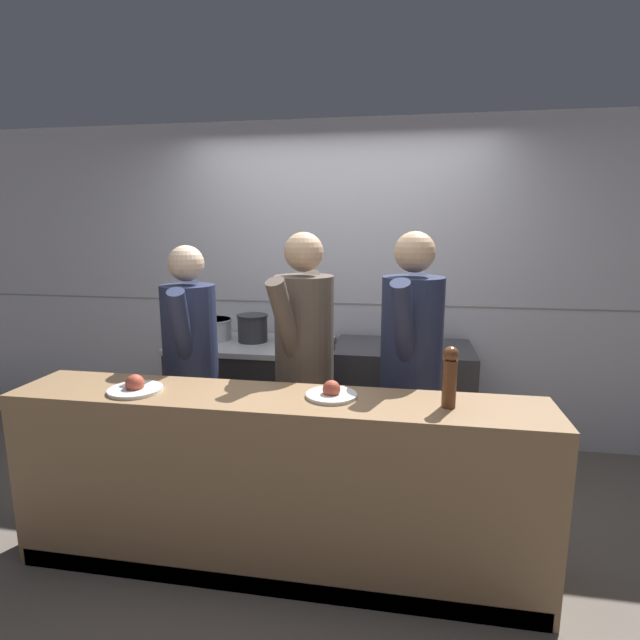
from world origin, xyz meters
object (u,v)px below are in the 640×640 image
(oven_range, at_px, (254,396))
(stock_pot, at_px, (212,328))
(chef_line, at_px, (411,366))
(chef_head_cook, at_px, (191,363))
(plated_dish_main, at_px, (135,387))
(pepper_mill, at_px, (450,376))
(braising_pot, at_px, (299,329))
(plated_dish_appetiser, at_px, (331,393))
(sauce_pot, at_px, (253,327))
(chef_sous, at_px, (304,361))

(oven_range, bearing_deg, stock_pot, 172.08)
(chef_line, bearing_deg, chef_head_cook, -167.25)
(plated_dish_main, height_order, chef_head_cook, chef_head_cook)
(plated_dish_main, distance_m, pepper_mill, 1.57)
(braising_pot, height_order, pepper_mill, pepper_mill)
(pepper_mill, bearing_deg, plated_dish_appetiser, 175.61)
(braising_pot, bearing_deg, stock_pot, 177.83)
(stock_pot, relative_size, sauce_pot, 1.33)
(plated_dish_appetiser, bearing_deg, plated_dish_main, -174.92)
(plated_dish_main, relative_size, chef_line, 0.16)
(braising_pot, xyz_separation_m, pepper_mill, (1.01, -1.40, 0.11))
(plated_dish_appetiser, relative_size, chef_head_cook, 0.15)
(braising_pot, height_order, plated_dish_main, braising_pot)
(stock_pot, xyz_separation_m, pepper_mill, (1.74, -1.42, 0.14))
(braising_pot, height_order, chef_head_cook, chef_head_cook)
(stock_pot, xyz_separation_m, chef_head_cook, (0.20, -0.84, -0.04))
(stock_pot, bearing_deg, sauce_pot, -2.17)
(chef_line, bearing_deg, chef_sous, -167.55)
(plated_dish_main, relative_size, plated_dish_appetiser, 1.07)
(oven_range, relative_size, sauce_pot, 4.95)
(chef_sous, bearing_deg, braising_pot, 120.65)
(sauce_pot, bearing_deg, plated_dish_appetiser, -58.64)
(stock_pot, distance_m, sauce_pot, 0.35)
(sauce_pot, distance_m, chef_sous, 1.01)
(braising_pot, distance_m, chef_sous, 0.84)
(oven_range, height_order, chef_line, chef_line)
(chef_sous, bearing_deg, pepper_mill, -19.61)
(plated_dish_main, height_order, pepper_mill, pepper_mill)
(braising_pot, bearing_deg, chef_head_cook, -122.72)
(sauce_pot, xyz_separation_m, chef_head_cook, (-0.15, -0.83, -0.07))
(sauce_pot, bearing_deg, pepper_mill, -45.35)
(sauce_pot, bearing_deg, chef_sous, -54.66)
(sauce_pot, xyz_separation_m, chef_line, (1.22, -0.83, -0.02))
(oven_range, xyz_separation_m, sauce_pot, (-0.01, 0.04, 0.55))
(oven_range, xyz_separation_m, plated_dish_main, (-0.18, -1.42, 0.53))
(plated_dish_main, xyz_separation_m, pepper_mill, (1.56, 0.05, 0.13))
(stock_pot, bearing_deg, chef_head_cook, -76.78)
(chef_line, bearing_deg, stock_pot, 164.42)
(braising_pot, bearing_deg, chef_sous, -75.65)
(stock_pot, relative_size, braising_pot, 1.03)
(chef_head_cook, bearing_deg, chef_line, -12.83)
(chef_head_cook, bearing_deg, plated_dish_main, -104.97)
(sauce_pot, xyz_separation_m, pepper_mill, (1.39, -1.41, 0.11))
(pepper_mill, distance_m, chef_sous, 1.01)
(plated_dish_appetiser, distance_m, pepper_mill, 0.58)
(stock_pot, relative_size, chef_sous, 0.19)
(plated_dish_appetiser, height_order, pepper_mill, pepper_mill)
(pepper_mill, bearing_deg, chef_line, 106.28)
(oven_range, distance_m, stock_pot, 0.64)
(chef_line, bearing_deg, sauce_pot, 158.53)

